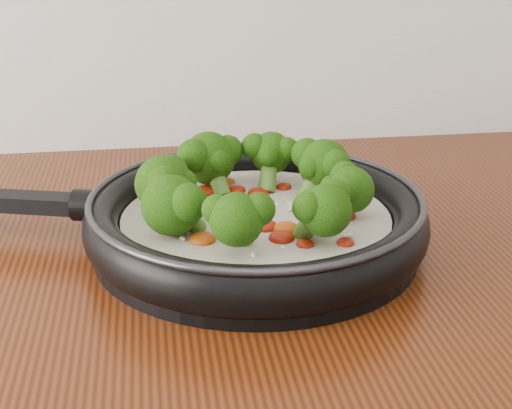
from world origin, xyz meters
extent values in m
cylinder|color=black|center=(-0.13, 1.11, 0.91)|extent=(0.43, 0.43, 0.01)
torus|color=black|center=(-0.13, 1.11, 0.93)|extent=(0.45, 0.45, 0.04)
torus|color=#2D2D33|center=(-0.13, 1.11, 0.96)|extent=(0.44, 0.44, 0.01)
cube|color=black|center=(-0.40, 1.19, 0.94)|extent=(0.21, 0.09, 0.02)
cylinder|color=black|center=(-0.30, 1.16, 0.94)|extent=(0.04, 0.04, 0.04)
cylinder|color=beige|center=(-0.13, 1.11, 0.93)|extent=(0.35, 0.35, 0.02)
ellipsoid|color=#951807|center=(-0.08, 1.19, 0.94)|extent=(0.02, 0.02, 0.01)
ellipsoid|color=#951807|center=(-0.16, 1.15, 0.94)|extent=(0.02, 0.02, 0.01)
ellipsoid|color=#BC4A0C|center=(-0.19, 1.05, 0.94)|extent=(0.04, 0.04, 0.01)
ellipsoid|color=#951807|center=(-0.21, 1.15, 0.94)|extent=(0.03, 0.03, 0.01)
ellipsoid|color=#951807|center=(-0.11, 1.05, 0.94)|extent=(0.04, 0.04, 0.01)
ellipsoid|color=#BC4A0C|center=(-0.05, 1.16, 0.94)|extent=(0.03, 0.03, 0.01)
ellipsoid|color=#951807|center=(-0.18, 1.18, 0.94)|extent=(0.02, 0.02, 0.01)
ellipsoid|color=#951807|center=(-0.09, 1.03, 0.94)|extent=(0.02, 0.02, 0.01)
ellipsoid|color=#BC4A0C|center=(-0.15, 1.21, 0.94)|extent=(0.02, 0.02, 0.01)
ellipsoid|color=#951807|center=(-0.14, 1.18, 0.94)|extent=(0.03, 0.03, 0.01)
ellipsoid|color=#951807|center=(-0.16, 1.15, 0.94)|extent=(0.03, 0.03, 0.01)
ellipsoid|color=#BC4A0C|center=(-0.17, 1.15, 0.94)|extent=(0.03, 0.03, 0.01)
ellipsoid|color=#951807|center=(-0.16, 1.15, 0.94)|extent=(0.04, 0.04, 0.01)
ellipsoid|color=#951807|center=(-0.12, 1.17, 0.94)|extent=(0.03, 0.03, 0.01)
ellipsoid|color=#BC4A0C|center=(-0.10, 1.07, 0.94)|extent=(0.04, 0.04, 0.01)
ellipsoid|color=#951807|center=(-0.12, 1.08, 0.94)|extent=(0.04, 0.04, 0.01)
ellipsoid|color=#951807|center=(-0.04, 1.09, 0.94)|extent=(0.04, 0.04, 0.01)
ellipsoid|color=#BC4A0C|center=(-0.20, 1.12, 0.94)|extent=(0.02, 0.02, 0.01)
ellipsoid|color=#951807|center=(-0.17, 1.19, 0.94)|extent=(0.03, 0.03, 0.01)
ellipsoid|color=#951807|center=(-0.05, 1.03, 0.94)|extent=(0.02, 0.02, 0.01)
ellipsoid|color=white|center=(-0.05, 1.04, 0.94)|extent=(0.01, 0.01, 0.00)
ellipsoid|color=white|center=(-0.11, 1.12, 0.94)|extent=(0.01, 0.01, 0.00)
ellipsoid|color=white|center=(-0.14, 1.01, 0.94)|extent=(0.00, 0.01, 0.00)
ellipsoid|color=white|center=(-0.20, 1.08, 0.94)|extent=(0.01, 0.01, 0.00)
ellipsoid|color=white|center=(-0.10, 1.13, 0.94)|extent=(0.01, 0.01, 0.00)
ellipsoid|color=white|center=(-0.16, 1.09, 0.94)|extent=(0.01, 0.01, 0.00)
ellipsoid|color=white|center=(-0.09, 1.12, 0.94)|extent=(0.01, 0.01, 0.00)
ellipsoid|color=white|center=(-0.18, 1.15, 0.94)|extent=(0.01, 0.01, 0.00)
ellipsoid|color=white|center=(-0.09, 1.14, 0.94)|extent=(0.01, 0.01, 0.00)
ellipsoid|color=white|center=(-0.11, 1.12, 0.94)|extent=(0.01, 0.00, 0.00)
ellipsoid|color=white|center=(-0.12, 1.11, 0.94)|extent=(0.01, 0.01, 0.00)
ellipsoid|color=white|center=(-0.12, 1.11, 0.94)|extent=(0.01, 0.01, 0.00)
ellipsoid|color=white|center=(-0.14, 1.12, 0.94)|extent=(0.01, 0.01, 0.00)
ellipsoid|color=white|center=(-0.14, 1.12, 0.94)|extent=(0.01, 0.01, 0.00)
ellipsoid|color=white|center=(-0.16, 1.05, 0.94)|extent=(0.01, 0.01, 0.00)
ellipsoid|color=white|center=(-0.07, 1.22, 0.94)|extent=(0.01, 0.01, 0.00)
ellipsoid|color=white|center=(-0.21, 1.06, 0.94)|extent=(0.01, 0.01, 0.00)
ellipsoid|color=white|center=(-0.11, 1.03, 0.94)|extent=(0.01, 0.01, 0.00)
ellipsoid|color=white|center=(-0.15, 1.21, 0.94)|extent=(0.01, 0.01, 0.00)
cylinder|color=#5C8B2D|center=(-0.05, 1.09, 0.95)|extent=(0.04, 0.03, 0.04)
sphere|color=black|center=(-0.03, 1.08, 0.97)|extent=(0.06, 0.06, 0.05)
sphere|color=black|center=(-0.03, 1.10, 0.98)|extent=(0.04, 0.04, 0.03)
sphere|color=black|center=(-0.04, 1.07, 0.98)|extent=(0.04, 0.04, 0.03)
sphere|color=black|center=(-0.05, 1.09, 0.97)|extent=(0.03, 0.03, 0.02)
cylinder|color=#5C8B2D|center=(-0.06, 1.15, 0.95)|extent=(0.04, 0.04, 0.04)
sphere|color=black|center=(-0.04, 1.16, 0.97)|extent=(0.07, 0.07, 0.06)
sphere|color=black|center=(-0.06, 1.18, 0.98)|extent=(0.05, 0.05, 0.04)
sphere|color=black|center=(-0.03, 1.14, 0.98)|extent=(0.04, 0.04, 0.03)
sphere|color=black|center=(-0.06, 1.15, 0.97)|extent=(0.04, 0.04, 0.03)
cylinder|color=#5C8B2D|center=(-0.10, 1.19, 0.95)|extent=(0.03, 0.04, 0.04)
sphere|color=black|center=(-0.10, 1.21, 0.98)|extent=(0.06, 0.06, 0.05)
sphere|color=black|center=(-0.11, 1.21, 0.98)|extent=(0.04, 0.04, 0.03)
sphere|color=black|center=(-0.08, 1.20, 0.98)|extent=(0.04, 0.04, 0.03)
sphere|color=black|center=(-0.10, 1.19, 0.98)|extent=(0.03, 0.03, 0.02)
cylinder|color=#5C8B2D|center=(-0.16, 1.18, 0.95)|extent=(0.03, 0.04, 0.04)
sphere|color=black|center=(-0.17, 1.20, 0.97)|extent=(0.08, 0.08, 0.06)
sphere|color=black|center=(-0.19, 1.19, 0.98)|extent=(0.05, 0.05, 0.04)
sphere|color=black|center=(-0.15, 1.21, 0.98)|extent=(0.04, 0.04, 0.04)
sphere|color=black|center=(-0.16, 1.18, 0.98)|extent=(0.04, 0.04, 0.03)
cylinder|color=#5C8B2D|center=(-0.20, 1.13, 0.95)|extent=(0.04, 0.03, 0.04)
sphere|color=black|center=(-0.22, 1.13, 0.97)|extent=(0.08, 0.08, 0.06)
sphere|color=black|center=(-0.22, 1.11, 0.98)|extent=(0.05, 0.05, 0.04)
sphere|color=black|center=(-0.21, 1.15, 0.98)|extent=(0.04, 0.04, 0.04)
sphere|color=black|center=(-0.20, 1.13, 0.97)|extent=(0.04, 0.04, 0.03)
cylinder|color=#5C8B2D|center=(-0.20, 1.08, 0.95)|extent=(0.04, 0.03, 0.04)
sphere|color=black|center=(-0.22, 1.07, 0.97)|extent=(0.07, 0.07, 0.06)
sphere|color=black|center=(-0.20, 1.05, 0.98)|extent=(0.05, 0.05, 0.04)
sphere|color=black|center=(-0.22, 1.09, 0.98)|extent=(0.04, 0.04, 0.04)
sphere|color=black|center=(-0.20, 1.08, 0.97)|extent=(0.04, 0.04, 0.03)
cylinder|color=#5C8B2D|center=(-0.15, 1.03, 0.95)|extent=(0.03, 0.04, 0.04)
sphere|color=black|center=(-0.16, 1.01, 0.98)|extent=(0.06, 0.06, 0.05)
sphere|color=black|center=(-0.14, 1.01, 0.98)|extent=(0.04, 0.04, 0.03)
sphere|color=black|center=(-0.18, 1.02, 0.98)|extent=(0.04, 0.04, 0.03)
sphere|color=black|center=(-0.15, 1.03, 0.98)|extent=(0.03, 0.03, 0.03)
cylinder|color=#5C8B2D|center=(-0.08, 1.04, 0.95)|extent=(0.04, 0.04, 0.04)
sphere|color=black|center=(-0.07, 1.02, 0.97)|extent=(0.06, 0.06, 0.05)
sphere|color=black|center=(-0.06, 1.04, 0.98)|extent=(0.04, 0.04, 0.03)
sphere|color=black|center=(-0.09, 1.02, 0.98)|extent=(0.04, 0.04, 0.03)
sphere|color=black|center=(-0.08, 1.04, 0.98)|extent=(0.03, 0.03, 0.03)
camera|label=1|loc=(-0.23, 0.39, 1.24)|focal=51.84mm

